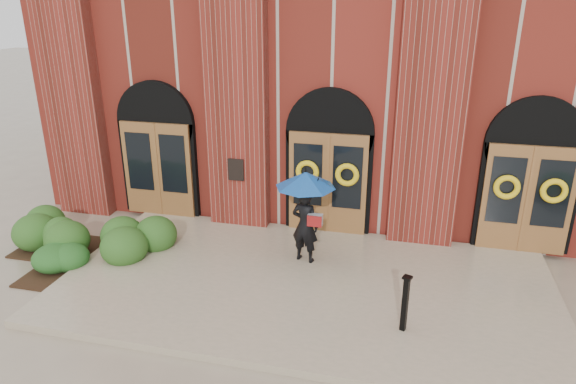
% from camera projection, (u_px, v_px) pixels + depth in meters
% --- Properties ---
extents(ground, '(90.00, 90.00, 0.00)m').
position_uv_depth(ground, '(303.00, 292.00, 10.46)').
color(ground, gray).
rests_on(ground, ground).
extents(landing, '(10.00, 5.30, 0.15)m').
position_uv_depth(landing, '(305.00, 285.00, 10.57)').
color(landing, tan).
rests_on(landing, ground).
extents(church_building, '(16.20, 12.53, 7.00)m').
position_uv_depth(church_building, '(360.00, 65.00, 17.19)').
color(church_building, maroon).
rests_on(church_building, ground).
extents(man_with_umbrella, '(1.55, 1.55, 2.06)m').
position_uv_depth(man_with_umbrella, '(306.00, 200.00, 10.91)').
color(man_with_umbrella, black).
rests_on(man_with_umbrella, landing).
extents(metal_post, '(0.19, 0.19, 1.07)m').
position_uv_depth(metal_post, '(405.00, 302.00, 8.83)').
color(metal_post, black).
rests_on(metal_post, landing).
extents(hedge_wall_left, '(3.17, 1.27, 0.81)m').
position_uv_depth(hedge_wall_left, '(88.00, 237.00, 11.94)').
color(hedge_wall_left, '#274D19').
rests_on(hedge_wall_left, ground).
extents(hedge_front_left, '(1.55, 1.33, 0.55)m').
position_uv_depth(hedge_front_left, '(67.00, 263.00, 11.03)').
color(hedge_front_left, '#1F4C1A').
rests_on(hedge_front_left, ground).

